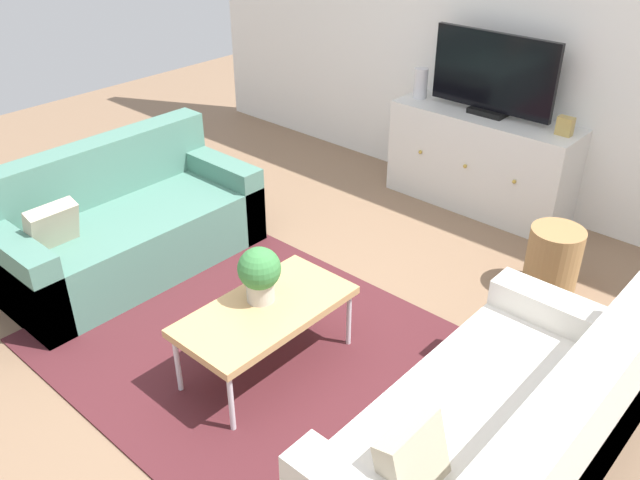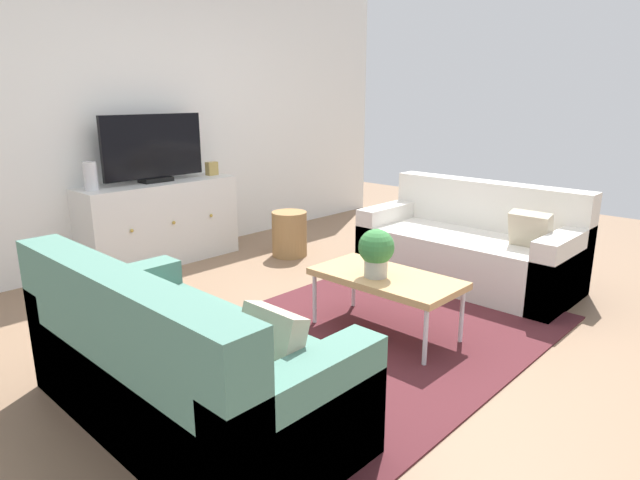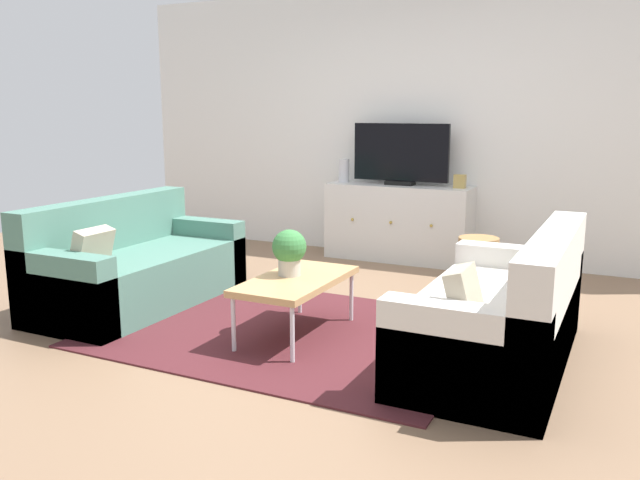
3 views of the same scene
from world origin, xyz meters
name	(u,v)px [view 2 (image 2 of 3)]	position (x,y,z in m)	size (l,w,h in m)	color
ground_plane	(353,328)	(0.00, 0.00, 0.00)	(10.00, 10.00, 0.00)	#84664C
wall_back	(144,115)	(0.00, 2.55, 1.35)	(6.40, 0.12, 2.70)	white
area_rug	(370,333)	(0.00, -0.15, 0.01)	(2.50, 1.90, 0.01)	#4C1E23
couch_left_side	(175,372)	(-1.43, -0.10, 0.28)	(0.83, 1.72, 0.82)	#4C7A6B
couch_right_side	(472,249)	(1.43, -0.10, 0.28)	(0.83, 1.72, 0.82)	silver
coffee_table	(386,280)	(0.08, -0.21, 0.37)	(0.50, 0.96, 0.41)	tan
potted_plant	(376,251)	(0.01, -0.17, 0.58)	(0.23, 0.23, 0.31)	#B7B2A8
tv_console	(160,223)	(-0.08, 2.27, 0.38)	(1.45, 0.47, 0.76)	silver
flat_screen_tv	(153,149)	(-0.08, 2.29, 1.06)	(0.97, 0.16, 0.61)	black
glass_vase	(90,176)	(-0.69, 2.27, 0.88)	(0.11, 0.11, 0.24)	silver
mantel_clock	(212,168)	(0.53, 2.27, 0.83)	(0.11, 0.07, 0.13)	tan
wicker_basket	(289,234)	(0.89, 1.55, 0.22)	(0.34, 0.34, 0.44)	#9E7547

